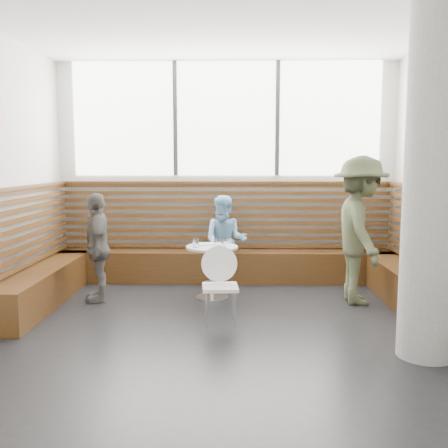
{
  "coord_description": "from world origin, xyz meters",
  "views": [
    {
      "loc": [
        0.13,
        -4.97,
        1.74
      ],
      "look_at": [
        0.0,
        1.0,
        1.0
      ],
      "focal_mm": 40.0,
      "sensor_mm": 36.0,
      "label": 1
    }
  ],
  "objects_px": {
    "concrete_column": "(433,178)",
    "child_back": "(225,241)",
    "cafe_chair": "(220,279)",
    "cafe_table": "(212,261)",
    "adult_man": "(360,230)",
    "child_left": "(98,247)"
  },
  "relations": [
    {
      "from": "concrete_column",
      "to": "child_back",
      "type": "distance_m",
      "value": 3.3
    },
    {
      "from": "child_back",
      "to": "concrete_column",
      "type": "bearing_deg",
      "value": -46.53
    },
    {
      "from": "cafe_chair",
      "to": "child_back",
      "type": "distance_m",
      "value": 1.65
    },
    {
      "from": "cafe_table",
      "to": "adult_man",
      "type": "xyz_separation_m",
      "value": [
        1.83,
        -0.15,
        0.42
      ]
    },
    {
      "from": "concrete_column",
      "to": "adult_man",
      "type": "height_order",
      "value": "concrete_column"
    },
    {
      "from": "adult_man",
      "to": "child_back",
      "type": "height_order",
      "value": "adult_man"
    },
    {
      "from": "concrete_column",
      "to": "child_back",
      "type": "height_order",
      "value": "concrete_column"
    },
    {
      "from": "cafe_table",
      "to": "child_left",
      "type": "xyz_separation_m",
      "value": [
        -1.43,
        -0.13,
        0.2
      ]
    },
    {
      "from": "concrete_column",
      "to": "cafe_chair",
      "type": "relative_size",
      "value": 3.87
    },
    {
      "from": "cafe_table",
      "to": "child_back",
      "type": "xyz_separation_m",
      "value": [
        0.16,
        0.68,
        0.15
      ]
    },
    {
      "from": "cafe_chair",
      "to": "child_back",
      "type": "relative_size",
      "value": 0.65
    },
    {
      "from": "child_back",
      "to": "cafe_table",
      "type": "bearing_deg",
      "value": -95.61
    },
    {
      "from": "adult_man",
      "to": "child_left",
      "type": "xyz_separation_m",
      "value": [
        -3.26,
        0.02,
        -0.23
      ]
    },
    {
      "from": "concrete_column",
      "to": "child_left",
      "type": "bearing_deg",
      "value": 152.92
    },
    {
      "from": "concrete_column",
      "to": "cafe_table",
      "type": "xyz_separation_m",
      "value": [
        -2.01,
        1.88,
        -1.11
      ]
    },
    {
      "from": "concrete_column",
      "to": "cafe_table",
      "type": "bearing_deg",
      "value": 136.85
    },
    {
      "from": "concrete_column",
      "to": "cafe_chair",
      "type": "height_order",
      "value": "concrete_column"
    },
    {
      "from": "cafe_table",
      "to": "adult_man",
      "type": "distance_m",
      "value": 1.89
    },
    {
      "from": "cafe_chair",
      "to": "child_back",
      "type": "bearing_deg",
      "value": 84.48
    },
    {
      "from": "child_left",
      "to": "adult_man",
      "type": "bearing_deg",
      "value": 74.9
    },
    {
      "from": "child_back",
      "to": "child_left",
      "type": "relative_size",
      "value": 0.94
    },
    {
      "from": "cafe_table",
      "to": "child_left",
      "type": "bearing_deg",
      "value": -174.97
    }
  ]
}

